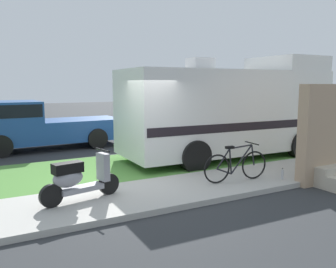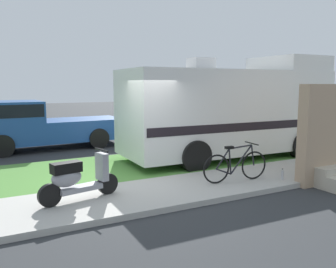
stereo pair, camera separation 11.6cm
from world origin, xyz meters
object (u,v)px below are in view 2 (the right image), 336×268
bicycle (236,165)px  bottle_green (282,175)px  scooter (77,178)px  pickup_truck_near (32,124)px  motorhome_rv (230,110)px

bicycle → bottle_green: bicycle is taller
scooter → pickup_truck_near: bearing=89.8°
motorhome_rv → pickup_truck_near: 7.17m
motorhome_rv → pickup_truck_near: motorhome_rv is taller
pickup_truck_near → bicycle: bearing=-63.4°
motorhome_rv → scooter: motorhome_rv is taller
pickup_truck_near → bottle_green: size_ratio=20.28×
bicycle → bottle_green: bearing=-21.1°
pickup_truck_near → scooter: bearing=-90.2°
motorhome_rv → bicycle: size_ratio=4.01×
pickup_truck_near → bottle_green: pickup_truck_near is taller
bicycle → pickup_truck_near: 8.09m
scooter → pickup_truck_near: pickup_truck_near is taller
motorhome_rv → bottle_green: (-0.78, -3.07, -1.34)m
bicycle → pickup_truck_near: bearing=116.6°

